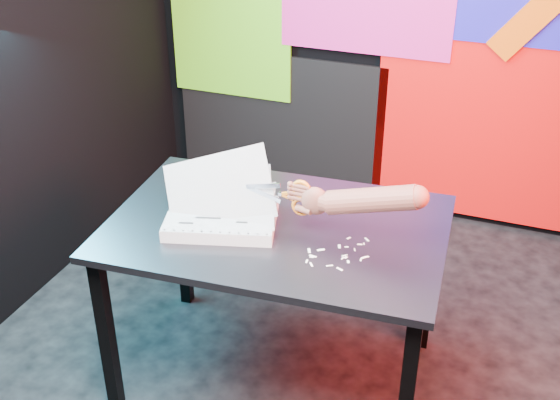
% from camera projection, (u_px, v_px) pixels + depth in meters
% --- Properties ---
extents(room, '(3.01, 3.01, 2.71)m').
position_uv_depth(room, '(331.00, 69.00, 2.40)').
color(room, '#29292B').
rests_on(room, ground).
extents(backdrop, '(2.88, 0.05, 2.08)m').
position_uv_depth(backdrop, '(420.00, 58.00, 3.77)').
color(backdrop, red).
rests_on(backdrop, ground).
extents(work_table, '(1.33, 0.93, 0.75)m').
position_uv_depth(work_table, '(277.00, 243.00, 2.70)').
color(work_table, black).
rests_on(work_table, ground).
extents(printout_stack, '(0.50, 0.40, 0.31)m').
position_uv_depth(printout_stack, '(222.00, 217.00, 2.65)').
color(printout_stack, white).
rests_on(printout_stack, work_table).
extents(scissors, '(0.26, 0.02, 0.15)m').
position_uv_depth(scissors, '(297.00, 197.00, 2.54)').
color(scissors, silver).
rests_on(scissors, printout_stack).
extents(hand_forearm, '(0.50, 0.10, 0.19)m').
position_uv_depth(hand_forearm, '(362.00, 200.00, 2.44)').
color(hand_forearm, brown).
rests_on(hand_forearm, work_table).
extents(paper_clippings, '(0.22, 0.25, 0.00)m').
position_uv_depth(paper_clippings, '(337.00, 254.00, 2.48)').
color(paper_clippings, white).
rests_on(paper_clippings, work_table).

